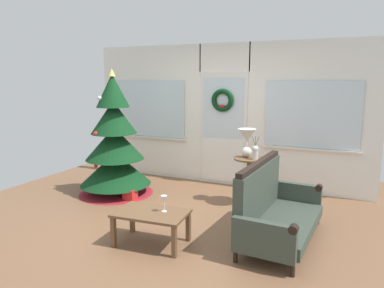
{
  "coord_description": "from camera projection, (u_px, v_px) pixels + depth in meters",
  "views": [
    {
      "loc": [
        2.12,
        -4.09,
        1.92
      ],
      "look_at": [
        0.05,
        0.55,
        1.0
      ],
      "focal_mm": 33.58,
      "sensor_mm": 36.0,
      "label": 1
    }
  ],
  "objects": [
    {
      "name": "ground_plane",
      "position": [
        172.0,
        223.0,
        4.87
      ],
      "size": [
        6.76,
        6.76,
        0.0
      ],
      "primitive_type": "plane",
      "color": "brown"
    },
    {
      "name": "settee_sofa",
      "position": [
        273.0,
        210.0,
        4.31
      ],
      "size": [
        0.82,
        1.65,
        0.96
      ],
      "color": "black",
      "rests_on": "ground"
    },
    {
      "name": "gift_box",
      "position": [
        130.0,
        195.0,
        5.75
      ],
      "size": [
        0.19,
        0.17,
        0.19
      ],
      "primitive_type": "cube",
      "color": "red",
      "rests_on": "ground"
    },
    {
      "name": "coffee_table",
      "position": [
        151.0,
        217.0,
        4.19
      ],
      "size": [
        0.88,
        0.58,
        0.39
      ],
      "color": "brown",
      "rests_on": "ground"
    },
    {
      "name": "side_table",
      "position": [
        249.0,
        172.0,
        5.51
      ],
      "size": [
        0.5,
        0.48,
        0.74
      ],
      "color": "brown",
      "rests_on": "ground"
    },
    {
      "name": "back_wall_with_door",
      "position": [
        224.0,
        115.0,
        6.51
      ],
      "size": [
        5.2,
        0.19,
        2.55
      ],
      "color": "white",
      "rests_on": "ground"
    },
    {
      "name": "table_lamp",
      "position": [
        247.0,
        139.0,
        5.49
      ],
      "size": [
        0.28,
        0.28,
        0.44
      ],
      "color": "silver",
      "rests_on": "side_table"
    },
    {
      "name": "flower_vase",
      "position": [
        255.0,
        152.0,
        5.36
      ],
      "size": [
        0.11,
        0.1,
        0.35
      ],
      "color": "beige",
      "rests_on": "side_table"
    },
    {
      "name": "christmas_tree",
      "position": [
        115.0,
        149.0,
        6.01
      ],
      "size": [
        1.25,
        1.25,
        2.09
      ],
      "color": "#4C331E",
      "rests_on": "ground"
    },
    {
      "name": "wine_glass",
      "position": [
        164.0,
        200.0,
        4.17
      ],
      "size": [
        0.08,
        0.08,
        0.2
      ],
      "color": "silver",
      "rests_on": "coffee_table"
    }
  ]
}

